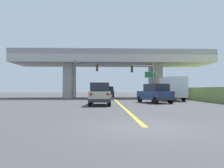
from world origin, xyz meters
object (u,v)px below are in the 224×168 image
Objects in this scene: suv_lead at (100,94)px; highway_sign at (150,78)px; box_truck at (171,88)px; traffic_signal_nearside at (146,75)px; sedan_oncoming at (109,92)px; suv_crossing at (155,93)px; semi_truck_distant at (104,89)px; traffic_signal_farside at (83,74)px.

highway_sign is (7.87, 16.10, 2.33)m from suv_lead.
traffic_signal_nearside is at bearing 126.85° from box_truck.
traffic_signal_nearside is (5.17, -11.19, 2.55)m from sedan_oncoming.
highway_sign is (2.06, 12.76, 2.33)m from suv_crossing.
box_truck is at bearing -62.01° from sedan_oncoming.
traffic_signal_nearside is 1.22× the size of highway_sign.
suv_crossing is 0.88× the size of traffic_signal_nearside.
highway_sign is 23.40m from semi_truck_distant.
box_truck reaches higher than semi_truck_distant.
box_truck is 4.92m from traffic_signal_nearside.
semi_truck_distant is (-8.67, 29.24, -0.03)m from box_truck.
sedan_oncoming is 0.65× the size of semi_truck_distant.
traffic_signal_farside reaches higher than highway_sign.
traffic_signal_nearside is at bearing 62.78° from suv_lead.
highway_sign reaches higher than sedan_oncoming.
semi_truck_distant reaches higher than sedan_oncoming.
traffic_signal_nearside is 0.80× the size of semi_truck_distant.
traffic_signal_farside is 1.28× the size of highway_sign.
semi_truck_distant is (-7.34, 22.15, -1.79)m from highway_sign.
semi_truck_distant is (0.53, 38.25, 0.54)m from suv_lead.
suv_crossing is 13.05m from traffic_signal_farside.
semi_truck_distant is (-0.80, 14.44, 0.54)m from sedan_oncoming.
semi_truck_distant is (-5.28, 34.91, 0.54)m from suv_crossing.
suv_crossing is (5.81, 3.34, 0.00)m from suv_lead.
sedan_oncoming is 14.47m from semi_truck_distant.
suv_lead is 13.43m from traffic_signal_farside.
suv_lead is at bearing -135.57° from box_truck.
highway_sign is (-1.33, 7.09, 1.76)m from box_truck.
highway_sign is (6.54, -7.71, 2.33)m from sedan_oncoming.
highway_sign is 0.65× the size of semi_truck_distant.
traffic_signal_nearside is 3.75m from highway_sign.
semi_truck_distant is at bearing 108.33° from highway_sign.
suv_lead is 6.70m from suv_crossing.
suv_lead is 0.78× the size of traffic_signal_farside.
sedan_oncoming is (1.33, 23.81, 0.00)m from suv_lead.
suv_crossing is at bearing -99.15° from highway_sign.
box_truck is (3.38, 5.67, 0.57)m from suv_crossing.
box_truck is 16.77m from sedan_oncoming.
traffic_signal_farside is at bearing 112.38° from suv_crossing.
semi_truck_distant reaches higher than suv_lead.
suv_lead is 0.66× the size of box_truck.
suv_lead is 38.26m from semi_truck_distant.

